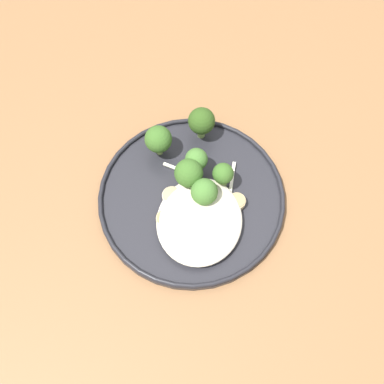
# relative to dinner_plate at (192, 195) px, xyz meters

# --- Properties ---
(ground) EXTENTS (6.00, 6.00, 0.00)m
(ground) POSITION_rel_dinner_plate_xyz_m (0.00, -0.02, -0.75)
(ground) COLOR #2D2B28
(wooden_dining_table) EXTENTS (1.40, 1.00, 0.74)m
(wooden_dining_table) POSITION_rel_dinner_plate_xyz_m (0.00, -0.02, -0.09)
(wooden_dining_table) COLOR brown
(wooden_dining_table) RESTS_ON ground
(dinner_plate) EXTENTS (0.29, 0.29, 0.02)m
(dinner_plate) POSITION_rel_dinner_plate_xyz_m (0.00, 0.00, 0.00)
(dinner_plate) COLOR #232328
(dinner_plate) RESTS_ON wooden_dining_table
(noodle_bed) EXTENTS (0.14, 0.13, 0.03)m
(noodle_bed) POSITION_rel_dinner_plate_xyz_m (0.05, 0.02, 0.01)
(noodle_bed) COLOR beige
(noodle_bed) RESTS_ON dinner_plate
(seared_scallop_left_edge) EXTENTS (0.03, 0.03, 0.01)m
(seared_scallop_left_edge) POSITION_rel_dinner_plate_xyz_m (0.10, -0.00, 0.01)
(seared_scallop_left_edge) COLOR beige
(seared_scallop_left_edge) RESTS_ON dinner_plate
(seared_scallop_half_hidden) EXTENTS (0.03, 0.03, 0.01)m
(seared_scallop_half_hidden) POSITION_rel_dinner_plate_xyz_m (0.00, 0.07, 0.01)
(seared_scallop_half_hidden) COLOR #E5C689
(seared_scallop_half_hidden) RESTS_ON dinner_plate
(seared_scallop_front_small) EXTENTS (0.03, 0.03, 0.01)m
(seared_scallop_front_small) POSITION_rel_dinner_plate_xyz_m (0.01, -0.03, 0.01)
(seared_scallop_front_small) COLOR beige
(seared_scallop_front_small) RESTS_ON dinner_plate
(seared_scallop_right_edge) EXTENTS (0.04, 0.04, 0.01)m
(seared_scallop_right_edge) POSITION_rel_dinner_plate_xyz_m (0.05, -0.03, 0.01)
(seared_scallop_right_edge) COLOR #DBB77A
(seared_scallop_right_edge) RESTS_ON dinner_plate
(seared_scallop_large_seared) EXTENTS (0.03, 0.03, 0.01)m
(seared_scallop_large_seared) POSITION_rel_dinner_plate_xyz_m (0.03, 0.05, 0.01)
(seared_scallop_large_seared) COLOR beige
(seared_scallop_large_seared) RESTS_ON dinner_plate
(seared_scallop_rear_pale) EXTENTS (0.04, 0.04, 0.01)m
(seared_scallop_rear_pale) POSITION_rel_dinner_plate_xyz_m (0.06, 0.03, 0.01)
(seared_scallop_rear_pale) COLOR #DBB77A
(seared_scallop_rear_pale) RESTS_ON dinner_plate
(seared_scallop_tiny_bay) EXTENTS (0.03, 0.03, 0.01)m
(seared_scallop_tiny_bay) POSITION_rel_dinner_plate_xyz_m (0.01, 0.00, 0.01)
(seared_scallop_tiny_bay) COLOR #E5C689
(seared_scallop_tiny_bay) RESTS_ON dinner_plate
(broccoli_floret_front_edge) EXTENTS (0.04, 0.04, 0.06)m
(broccoli_floret_front_edge) POSITION_rel_dinner_plate_xyz_m (-0.11, -0.00, 0.04)
(broccoli_floret_front_edge) COLOR #7A994C
(broccoli_floret_front_edge) RESTS_ON dinner_plate
(broccoli_floret_beside_noodles) EXTENTS (0.04, 0.04, 0.06)m
(broccoli_floret_beside_noodles) POSITION_rel_dinner_plate_xyz_m (-0.02, -0.01, 0.04)
(broccoli_floret_beside_noodles) COLOR #89A356
(broccoli_floret_beside_noodles) RESTS_ON dinner_plate
(broccoli_floret_split_head) EXTENTS (0.04, 0.04, 0.06)m
(broccoli_floret_split_head) POSITION_rel_dinner_plate_xyz_m (0.01, 0.02, 0.04)
(broccoli_floret_split_head) COLOR #89A356
(broccoli_floret_split_head) RESTS_ON dinner_plate
(broccoli_floret_tall_stalk) EXTENTS (0.04, 0.04, 0.06)m
(broccoli_floret_tall_stalk) POSITION_rel_dinner_plate_xyz_m (-0.07, -0.07, 0.04)
(broccoli_floret_tall_stalk) COLOR #89A356
(broccoli_floret_tall_stalk) RESTS_ON dinner_plate
(broccoli_floret_left_leaning) EXTENTS (0.03, 0.03, 0.06)m
(broccoli_floret_left_leaning) POSITION_rel_dinner_plate_xyz_m (-0.02, 0.04, 0.04)
(broccoli_floret_left_leaning) COLOR #7A994C
(broccoli_floret_left_leaning) RESTS_ON dinner_plate
(broccoli_floret_right_tilted) EXTENTS (0.04, 0.04, 0.06)m
(broccoli_floret_right_tilted) POSITION_rel_dinner_plate_xyz_m (-0.04, -0.00, 0.04)
(broccoli_floret_right_tilted) COLOR #89A356
(broccoli_floret_right_tilted) RESTS_ON dinner_plate
(onion_sliver_short_strip) EXTENTS (0.05, 0.01, 0.00)m
(onion_sliver_short_strip) POSITION_rel_dinner_plate_xyz_m (-0.04, 0.06, 0.01)
(onion_sliver_short_strip) COLOR silver
(onion_sliver_short_strip) RESTS_ON dinner_plate
(onion_sliver_long_sliver) EXTENTS (0.02, 0.05, 0.00)m
(onion_sliver_long_sliver) POSITION_rel_dinner_plate_xyz_m (-0.04, -0.03, 0.01)
(onion_sliver_long_sliver) COLOR silver
(onion_sliver_long_sliver) RESTS_ON dinner_plate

